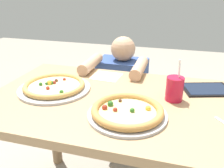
# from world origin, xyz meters

# --- Properties ---
(dining_table) EXTENTS (1.26, 0.77, 0.75)m
(dining_table) POSITION_xyz_m (0.00, 0.00, 0.63)
(dining_table) COLOR tan
(dining_table) RESTS_ON ground
(pizza_near) EXTENTS (0.33, 0.33, 0.04)m
(pizza_near) POSITION_xyz_m (0.07, -0.14, 0.77)
(pizza_near) COLOR #B7B7BC
(pizza_near) RESTS_ON dining_table
(pizza_far) EXTENTS (0.37, 0.37, 0.04)m
(pizza_far) POSITION_xyz_m (-0.35, 0.01, 0.77)
(pizza_far) COLOR #B7B7BC
(pizza_far) RESTS_ON dining_table
(drink_cup_colored) EXTENTS (0.08, 0.08, 0.20)m
(drink_cup_colored) POSITION_xyz_m (0.25, 0.06, 0.81)
(drink_cup_colored) COLOR red
(drink_cup_colored) RESTS_ON dining_table
(paper_napkin) EXTENTS (0.17, 0.15, 0.00)m
(paper_napkin) POSITION_xyz_m (-0.14, 0.27, 0.75)
(paper_napkin) COLOR white
(paper_napkin) RESTS_ON dining_table
(tablet) EXTENTS (0.28, 0.23, 0.01)m
(tablet) POSITION_xyz_m (0.41, 0.22, 0.75)
(tablet) COLOR black
(tablet) RESTS_ON dining_table
(diner_seated) EXTENTS (0.38, 0.51, 0.92)m
(diner_seated) POSITION_xyz_m (-0.13, 0.59, 0.43)
(diner_seated) COLOR #333847
(diner_seated) RESTS_ON ground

